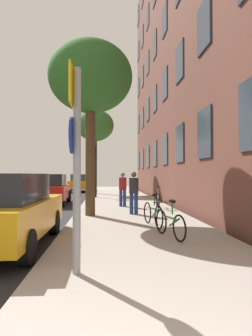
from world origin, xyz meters
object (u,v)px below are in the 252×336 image
(bicycle_2, at_px, (158,199))
(car_1, at_px, (51,189))
(sign_post, at_px, (75,151))
(pedestrian_1, at_px, (123,187))
(pedestrian_0, at_px, (134,190))
(car_2, at_px, (80,183))
(tree_near, at_px, (91,79))
(tree_far, at_px, (95,126))
(bicycle_0, at_px, (170,223))
(bicycle_1, at_px, (153,213))
(traffic_light, at_px, (94,162))
(car_0, at_px, (4,210))

(bicycle_2, height_order, car_1, car_1)
(sign_post, xyz_separation_m, pedestrian_1, (1.28, 9.09, -0.94))
(bicycle_2, xyz_separation_m, pedestrian_0, (-1.26, -1.87, 0.53))
(car_2, bearing_deg, pedestrian_0, -78.35)
(tree_near, relative_size, pedestrian_0, 4.00)
(bicycle_2, bearing_deg, tree_near, -144.33)
(sign_post, bearing_deg, bicycle_2, 71.35)
(tree_far, relative_size, bicycle_0, 4.32)
(sign_post, bearing_deg, pedestrian_1, 81.96)
(tree_far, bearing_deg, car_1, -106.91)
(tree_near, bearing_deg, bicycle_1, -50.29)
(pedestrian_1, bearing_deg, car_2, 102.85)
(sign_post, xyz_separation_m, bicycle_0, (1.98, 2.34, -1.50))
(tree_near, xyz_separation_m, pedestrian_0, (1.62, 0.20, -4.11))
(bicycle_2, relative_size, car_1, 0.44)
(pedestrian_1, bearing_deg, tree_far, 99.82)
(sign_post, bearing_deg, bicycle_0, 49.68)
(sign_post, xyz_separation_m, tree_far, (-0.32, 18.34, 3.46))
(tree_far, xyz_separation_m, car_2, (-1.53, 4.49, -4.59))
(tree_near, distance_m, car_2, 17.27)
(traffic_light, bearing_deg, car_2, 101.05)
(tree_near, relative_size, bicycle_0, 4.19)
(car_1, bearing_deg, car_0, -85.65)
(car_0, bearing_deg, car_2, 90.28)
(bicycle_1, relative_size, bicycle_2, 0.93)
(bicycle_2, xyz_separation_m, car_2, (-4.64, 14.56, 0.34))
(tree_far, height_order, pedestrian_1, tree_far)
(tree_far, height_order, bicycle_0, tree_far)
(bicycle_0, bearing_deg, car_2, 100.60)
(tree_near, xyz_separation_m, bicycle_1, (1.92, -2.32, -4.66))
(bicycle_2, bearing_deg, bicycle_0, -97.75)
(tree_far, height_order, car_2, tree_far)
(traffic_light, distance_m, tree_near, 8.83)
(traffic_light, height_order, bicycle_1, traffic_light)
(car_2, bearing_deg, car_1, -92.98)
(tree_far, distance_m, bicycle_0, 16.91)
(traffic_light, relative_size, car_0, 0.79)
(pedestrian_0, bearing_deg, tree_near, -173.08)
(pedestrian_0, distance_m, pedestrian_1, 2.70)
(bicycle_2, bearing_deg, sign_post, -108.65)
(sign_post, relative_size, bicycle_1, 1.94)
(bicycle_1, height_order, car_2, car_2)
(pedestrian_0, xyz_separation_m, car_2, (-3.39, 16.43, -0.19))
(traffic_light, bearing_deg, pedestrian_1, -74.53)
(traffic_light, bearing_deg, bicycle_2, -64.41)
(car_1, bearing_deg, bicycle_2, -30.19)
(pedestrian_0, bearing_deg, bicycle_2, 56.08)
(sign_post, xyz_separation_m, car_2, (-1.85, 22.83, -1.13))
(car_0, bearing_deg, sign_post, -49.93)
(bicycle_2, relative_size, pedestrian_1, 1.09)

